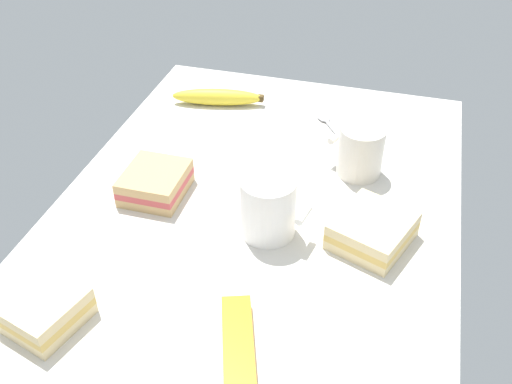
# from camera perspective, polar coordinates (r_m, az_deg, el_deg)

# --- Properties ---
(tabletop) EXTENTS (0.90, 0.64, 0.02)m
(tabletop) POSITION_cam_1_polar(r_m,az_deg,el_deg) (0.95, 0.00, -1.90)
(tabletop) COLOR beige
(tabletop) RESTS_ON ground
(coffee_mug_black) EXTENTS (0.08, 0.11, 0.10)m
(coffee_mug_black) POSITION_cam_1_polar(r_m,az_deg,el_deg) (0.87, 1.21, -1.38)
(coffee_mug_black) COLOR white
(coffee_mug_black) RESTS_ON tabletop
(coffee_mug_milky) EXTENTS (0.08, 0.10, 0.09)m
(coffee_mug_milky) POSITION_cam_1_polar(r_m,az_deg,el_deg) (1.01, 10.15, 4.03)
(coffee_mug_milky) COLOR silver
(coffee_mug_milky) RESTS_ON tabletop
(sandwich_main) EXTENTS (0.11, 0.11, 0.04)m
(sandwich_main) POSITION_cam_1_polar(r_m,az_deg,el_deg) (0.81, -19.78, -10.81)
(sandwich_main) COLOR beige
(sandwich_main) RESTS_ON tabletop
(sandwich_side) EXTENTS (0.11, 0.10, 0.04)m
(sandwich_side) POSITION_cam_1_polar(r_m,az_deg,el_deg) (0.98, -9.80, 0.92)
(sandwich_side) COLOR tan
(sandwich_side) RESTS_ON tabletop
(sandwich_extra) EXTENTS (0.14, 0.14, 0.04)m
(sandwich_extra) POSITION_cam_1_polar(r_m,az_deg,el_deg) (0.89, 11.29, -3.70)
(sandwich_extra) COLOR beige
(sandwich_extra) RESTS_ON tabletop
(banana) EXTENTS (0.07, 0.19, 0.03)m
(banana) POSITION_cam_1_polar(r_m,az_deg,el_deg) (1.22, -3.75, 9.23)
(banana) COLOR yellow
(banana) RESTS_ON tabletop
(spoon) EXTENTS (0.11, 0.08, 0.01)m
(spoon) POSITION_cam_1_polar(r_m,az_deg,el_deg) (1.16, 7.09, 6.66)
(spoon) COLOR silver
(spoon) RESTS_ON tabletop
(snack_bar) EXTENTS (0.14, 0.08, 0.02)m
(snack_bar) POSITION_cam_1_polar(r_m,az_deg,el_deg) (0.74, -1.76, -14.53)
(snack_bar) COLOR orange
(snack_bar) RESTS_ON tabletop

